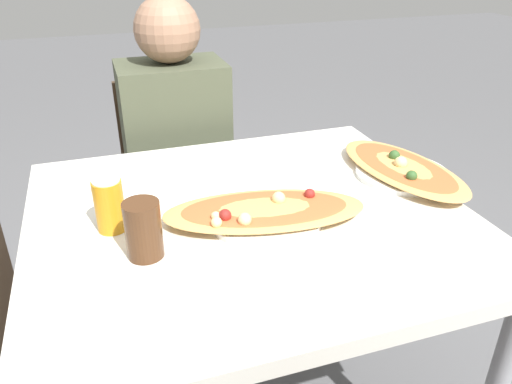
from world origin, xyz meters
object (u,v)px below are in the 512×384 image
object	(u,v)px
person_seated	(177,140)
drink_glass	(143,230)
soda_can	(109,205)
pizza_main	(264,212)
pizza_second	(403,169)
chair_far_seated	(175,180)
dining_table	(250,240)

from	to	relation	value
person_seated	drink_glass	distance (m)	0.82
drink_glass	soda_can	bearing A→B (deg)	114.61
person_seated	pizza_main	xyz separation A→B (m)	(0.08, -0.72, 0.08)
soda_can	drink_glass	size ratio (longest dim) A/B	0.99
pizza_second	chair_far_seated	bearing A→B (deg)	125.71
dining_table	pizza_second	xyz separation A→B (m)	(0.47, 0.06, 0.10)
dining_table	soda_can	bearing A→B (deg)	175.40
person_seated	pizza_second	xyz separation A→B (m)	(0.53, -0.62, 0.08)
dining_table	person_seated	distance (m)	0.68
chair_far_seated	pizza_main	world-z (taller)	chair_far_seated
dining_table	soda_can	distance (m)	0.35
chair_far_seated	drink_glass	distance (m)	0.98
dining_table	pizza_second	bearing A→B (deg)	7.45
drink_glass	chair_far_seated	bearing A→B (deg)	77.38
soda_can	drink_glass	distance (m)	0.14
chair_far_seated	drink_glass	world-z (taller)	drink_glass
person_seated	pizza_main	size ratio (longest dim) A/B	2.36
person_seated	pizza_main	distance (m)	0.73
soda_can	pizza_main	bearing A→B (deg)	-11.31
chair_far_seated	pizza_second	xyz separation A→B (m)	(0.53, -0.73, 0.30)
pizza_main	soda_can	size ratio (longest dim) A/B	4.06
person_seated	soda_can	world-z (taller)	person_seated
pizza_second	drink_glass	bearing A→B (deg)	-167.24
dining_table	pizza_main	distance (m)	0.11
chair_far_seated	person_seated	bearing A→B (deg)	90.00
chair_far_seated	pizza_main	bearing A→B (deg)	95.72
dining_table	drink_glass	world-z (taller)	drink_glass
chair_far_seated	drink_glass	size ratio (longest dim) A/B	6.94
drink_glass	pizza_second	world-z (taller)	drink_glass
pizza_second	pizza_main	bearing A→B (deg)	-166.79
drink_glass	pizza_second	size ratio (longest dim) A/B	0.27
chair_far_seated	dining_table	bearing A→B (deg)	94.37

